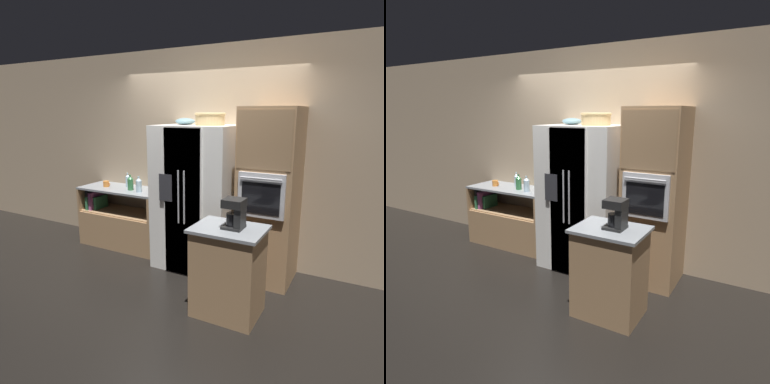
% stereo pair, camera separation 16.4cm
% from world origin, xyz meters
% --- Properties ---
extents(ground_plane, '(20.00, 20.00, 0.00)m').
position_xyz_m(ground_plane, '(0.00, 0.00, 0.00)').
color(ground_plane, black).
extents(wall_back, '(12.00, 0.06, 2.80)m').
position_xyz_m(wall_back, '(0.00, 0.49, 1.40)').
color(wall_back, tan).
rests_on(wall_back, ground_plane).
extents(counter_left, '(1.31, 0.57, 0.88)m').
position_xyz_m(counter_left, '(-1.25, 0.18, 0.32)').
color(counter_left, '#A87F56').
rests_on(counter_left, ground_plane).
extents(refrigerator, '(0.99, 0.79, 1.82)m').
position_xyz_m(refrigerator, '(0.04, 0.08, 0.91)').
color(refrigerator, white).
rests_on(refrigerator, ground_plane).
extents(wall_oven, '(0.63, 0.70, 2.03)m').
position_xyz_m(wall_oven, '(0.96, 0.14, 1.02)').
color(wall_oven, '#A87F56').
rests_on(wall_oven, ground_plane).
extents(island_counter, '(0.69, 0.54, 0.90)m').
position_xyz_m(island_counter, '(0.83, -0.78, 0.45)').
color(island_counter, '#A87F56').
rests_on(island_counter, ground_plane).
extents(wicker_basket, '(0.37, 0.37, 0.15)m').
position_xyz_m(wicker_basket, '(0.22, 0.07, 1.90)').
color(wicker_basket, tan).
rests_on(wicker_basket, refrigerator).
extents(fruit_bowl, '(0.25, 0.25, 0.08)m').
position_xyz_m(fruit_bowl, '(-0.16, 0.15, 1.86)').
color(fruit_bowl, '#668C99').
rests_on(fruit_bowl, refrigerator).
extents(bottle_tall, '(0.06, 0.06, 0.22)m').
position_xyz_m(bottle_tall, '(-1.22, 0.28, 0.98)').
color(bottle_tall, silver).
rests_on(bottle_tall, counter_left).
extents(bottle_short, '(0.08, 0.08, 0.22)m').
position_xyz_m(bottle_short, '(-0.87, 0.09, 0.99)').
color(bottle_short, silver).
rests_on(bottle_short, counter_left).
extents(bottle_wide, '(0.08, 0.08, 0.22)m').
position_xyz_m(bottle_wide, '(-1.05, 0.13, 0.99)').
color(bottle_wide, '#33723F').
rests_on(bottle_wide, counter_left).
extents(mug, '(0.12, 0.09, 0.09)m').
position_xyz_m(mug, '(-1.51, 0.14, 0.93)').
color(mug, orange).
rests_on(mug, counter_left).
extents(coffee_maker, '(0.19, 0.19, 0.29)m').
position_xyz_m(coffee_maker, '(0.89, -0.78, 1.06)').
color(coffee_maker, black).
rests_on(coffee_maker, island_counter).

